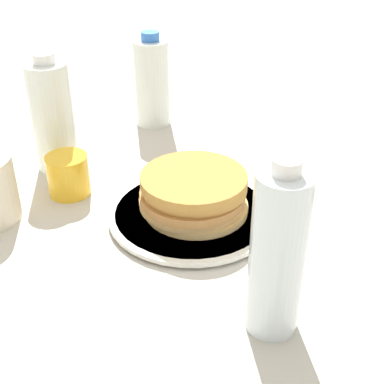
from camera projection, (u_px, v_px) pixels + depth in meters
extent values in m
plane|color=#BCB7AD|center=(188.00, 228.00, 0.82)|extent=(4.00, 4.00, 0.00)
cylinder|color=silver|center=(192.00, 214.00, 0.85)|extent=(0.24, 0.24, 0.01)
cylinder|color=silver|center=(192.00, 213.00, 0.84)|extent=(0.26, 0.26, 0.01)
cylinder|color=#E4B971|center=(196.00, 207.00, 0.84)|extent=(0.16, 0.16, 0.01)
cylinder|color=tan|center=(191.00, 201.00, 0.84)|extent=(0.16, 0.16, 0.01)
cylinder|color=#B67C43|center=(192.00, 195.00, 0.83)|extent=(0.16, 0.16, 0.01)
cylinder|color=#BF8942|center=(194.00, 185.00, 0.82)|extent=(0.16, 0.16, 0.02)
cylinder|color=#B37F39|center=(194.00, 179.00, 0.81)|extent=(0.16, 0.16, 0.01)
cylinder|color=yellow|center=(68.00, 175.00, 0.89)|extent=(0.07, 0.07, 0.07)
cylinder|color=silver|center=(152.00, 84.00, 1.11)|extent=(0.07, 0.07, 0.18)
cylinder|color=blue|center=(150.00, 36.00, 1.06)|extent=(0.04, 0.04, 0.02)
cylinder|color=silver|center=(277.00, 256.00, 0.60)|extent=(0.06, 0.06, 0.21)
cylinder|color=white|center=(287.00, 166.00, 0.54)|extent=(0.03, 0.03, 0.02)
cylinder|color=silver|center=(53.00, 118.00, 0.94)|extent=(0.07, 0.07, 0.20)
cylinder|color=white|center=(44.00, 58.00, 0.88)|extent=(0.04, 0.04, 0.02)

